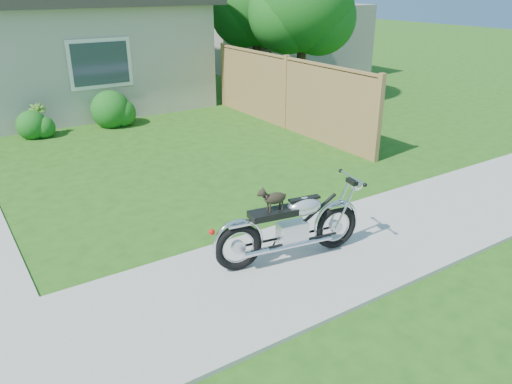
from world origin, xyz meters
TOP-DOWN VIEW (x-y plane):
  - ground at (0.00, 0.00)m, footprint 80.00×80.00m
  - sidewalk at (0.00, 0.00)m, footprint 24.00×2.20m
  - fence at (6.30, 5.75)m, footprint 0.12×6.62m
  - tree_near at (8.52, 7.73)m, footprint 3.01×3.01m
  - tree_far at (8.67, 10.49)m, footprint 2.87×2.85m
  - potted_plant_right at (0.66, 8.55)m, footprint 0.56×0.56m
  - motorcycle_with_dog at (2.27, 0.16)m, footprint 2.21×0.70m

SIDE VIEW (x-z plane):
  - ground at x=0.00m, z-range 0.00..0.00m
  - sidewalk at x=0.00m, z-range 0.00..0.04m
  - potted_plant_right at x=0.66m, z-range 0.00..0.82m
  - motorcycle_with_dog at x=2.27m, z-range -0.02..1.09m
  - fence at x=6.30m, z-range -0.01..1.89m
  - tree_far at x=8.67m, z-range 0.62..4.98m
  - tree_near at x=8.52m, z-range 0.65..5.27m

